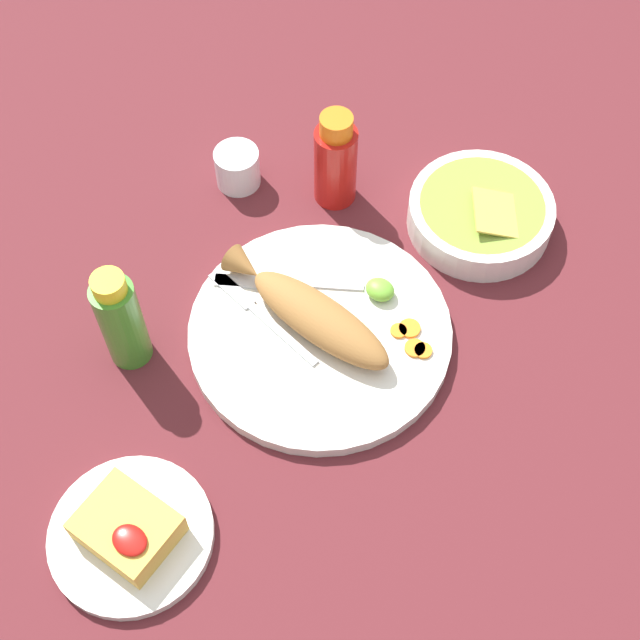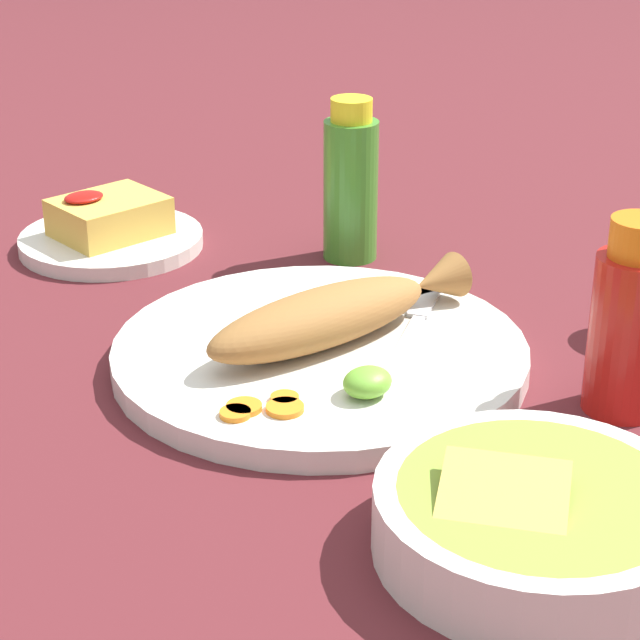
% 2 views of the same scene
% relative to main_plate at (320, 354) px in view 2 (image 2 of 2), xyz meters
% --- Properties ---
extents(ground_plane, '(4.00, 4.00, 0.00)m').
position_rel_main_plate_xyz_m(ground_plane, '(0.00, 0.00, -0.01)').
color(ground_plane, '#561E23').
extents(main_plate, '(0.32, 0.32, 0.02)m').
position_rel_main_plate_xyz_m(main_plate, '(0.00, 0.00, 0.00)').
color(main_plate, silver).
rests_on(main_plate, ground_plane).
extents(fried_fish, '(0.25, 0.08, 0.04)m').
position_rel_main_plate_xyz_m(fried_fish, '(-0.01, 0.00, 0.03)').
color(fried_fish, '#996633').
rests_on(fried_fish, main_plate).
extents(fork_near, '(0.18, 0.05, 0.00)m').
position_rel_main_plate_xyz_m(fork_near, '(-0.08, -0.02, 0.01)').
color(fork_near, silver).
rests_on(fork_near, main_plate).
extents(fork_far, '(0.17, 0.11, 0.00)m').
position_rel_main_plate_xyz_m(fork_far, '(-0.08, 0.03, 0.01)').
color(fork_far, silver).
rests_on(fork_far, main_plate).
extents(carrot_slice_near, '(0.02, 0.02, 0.00)m').
position_rel_main_plate_xyz_m(carrot_slice_near, '(0.12, 0.05, 0.01)').
color(carrot_slice_near, orange).
rests_on(carrot_slice_near, main_plate).
extents(carrot_slice_mid, '(0.03, 0.03, 0.00)m').
position_rel_main_plate_xyz_m(carrot_slice_mid, '(0.09, 0.06, 0.01)').
color(carrot_slice_mid, orange).
rests_on(carrot_slice_mid, main_plate).
extents(carrot_slice_far, '(0.02, 0.02, 0.00)m').
position_rel_main_plate_xyz_m(carrot_slice_far, '(0.11, 0.04, 0.01)').
color(carrot_slice_far, orange).
rests_on(carrot_slice_far, main_plate).
extents(carrot_slice_extra, '(0.02, 0.02, 0.00)m').
position_rel_main_plate_xyz_m(carrot_slice_extra, '(0.08, 0.05, 0.01)').
color(carrot_slice_extra, orange).
rests_on(carrot_slice_extra, main_plate).
extents(lime_wedge_main, '(0.04, 0.03, 0.02)m').
position_rel_main_plate_xyz_m(lime_wedge_main, '(0.03, 0.08, 0.02)').
color(lime_wedge_main, '#6BB233').
rests_on(lime_wedge_main, main_plate).
extents(hot_sauce_bottle_red, '(0.06, 0.06, 0.14)m').
position_rel_main_plate_xyz_m(hot_sauce_bottle_red, '(-0.11, 0.20, 0.06)').
color(hot_sauce_bottle_red, '#B21914').
rests_on(hot_sauce_bottle_red, ground_plane).
extents(hot_sauce_bottle_green, '(0.05, 0.05, 0.15)m').
position_rel_main_plate_xyz_m(hot_sauce_bottle_green, '(-0.17, -0.15, 0.06)').
color(hot_sauce_bottle_green, '#3D8428').
rests_on(hot_sauce_bottle_green, ground_plane).
extents(side_plate_fries, '(0.18, 0.18, 0.01)m').
position_rel_main_plate_xyz_m(side_plate_fries, '(-0.02, -0.32, -0.00)').
color(side_plate_fries, silver).
rests_on(side_plate_fries, ground_plane).
extents(fries_pile, '(0.10, 0.08, 0.04)m').
position_rel_main_plate_xyz_m(fries_pile, '(-0.02, -0.32, 0.02)').
color(fries_pile, gold).
rests_on(fries_pile, side_plate_fries).
extents(guacamole_bowl, '(0.19, 0.19, 0.06)m').
position_rel_main_plate_xyz_m(guacamole_bowl, '(0.07, 0.26, 0.02)').
color(guacamole_bowl, white).
rests_on(guacamole_bowl, ground_plane).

